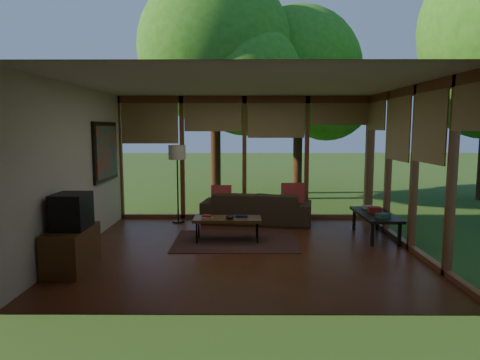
{
  "coord_description": "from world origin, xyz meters",
  "views": [
    {
      "loc": [
        -0.05,
        -6.92,
        2.01
      ],
      "look_at": [
        -0.09,
        0.7,
        1.08
      ],
      "focal_mm": 32.0,
      "sensor_mm": 36.0,
      "label": 1
    }
  ],
  "objects_px": {
    "coffee_table": "(227,220)",
    "side_console": "(375,216)",
    "media_cabinet": "(72,249)",
    "television": "(71,211)",
    "floor_lamp": "(177,157)",
    "sofa": "(257,207)"
  },
  "relations": [
    {
      "from": "television",
      "to": "side_console",
      "type": "xyz_separation_m",
      "value": [
        4.85,
        1.83,
        -0.44
      ]
    },
    {
      "from": "sofa",
      "to": "side_console",
      "type": "relative_size",
      "value": 1.63
    },
    {
      "from": "television",
      "to": "floor_lamp",
      "type": "xyz_separation_m",
      "value": [
        1.03,
        3.09,
        0.56
      ]
    },
    {
      "from": "media_cabinet",
      "to": "floor_lamp",
      "type": "xyz_separation_m",
      "value": [
        1.05,
        3.09,
        1.11
      ]
    },
    {
      "from": "media_cabinet",
      "to": "side_console",
      "type": "relative_size",
      "value": 0.71
    },
    {
      "from": "coffee_table",
      "to": "side_console",
      "type": "distance_m",
      "value": 2.73
    },
    {
      "from": "sofa",
      "to": "media_cabinet",
      "type": "xyz_separation_m",
      "value": [
        -2.73,
        -3.04,
        -0.03
      ]
    },
    {
      "from": "coffee_table",
      "to": "television",
      "type": "bearing_deg",
      "value": -143.86
    },
    {
      "from": "media_cabinet",
      "to": "side_console",
      "type": "bearing_deg",
      "value": 20.55
    },
    {
      "from": "side_console",
      "to": "media_cabinet",
      "type": "bearing_deg",
      "value": -159.45
    },
    {
      "from": "side_console",
      "to": "sofa",
      "type": "bearing_deg",
      "value": 150.45
    },
    {
      "from": "sofa",
      "to": "television",
      "type": "height_order",
      "value": "television"
    },
    {
      "from": "television",
      "to": "side_console",
      "type": "relative_size",
      "value": 0.39
    },
    {
      "from": "sofa",
      "to": "side_console",
      "type": "bearing_deg",
      "value": 159.79
    },
    {
      "from": "sofa",
      "to": "media_cabinet",
      "type": "distance_m",
      "value": 4.09
    },
    {
      "from": "media_cabinet",
      "to": "side_console",
      "type": "height_order",
      "value": "media_cabinet"
    },
    {
      "from": "floor_lamp",
      "to": "side_console",
      "type": "bearing_deg",
      "value": -18.29
    },
    {
      "from": "media_cabinet",
      "to": "television",
      "type": "bearing_deg",
      "value": 0.0
    },
    {
      "from": "media_cabinet",
      "to": "coffee_table",
      "type": "distance_m",
      "value": 2.66
    },
    {
      "from": "floor_lamp",
      "to": "coffee_table",
      "type": "bearing_deg",
      "value": -54.06
    },
    {
      "from": "media_cabinet",
      "to": "side_console",
      "type": "distance_m",
      "value": 5.2
    },
    {
      "from": "media_cabinet",
      "to": "floor_lamp",
      "type": "relative_size",
      "value": 0.61
    }
  ]
}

